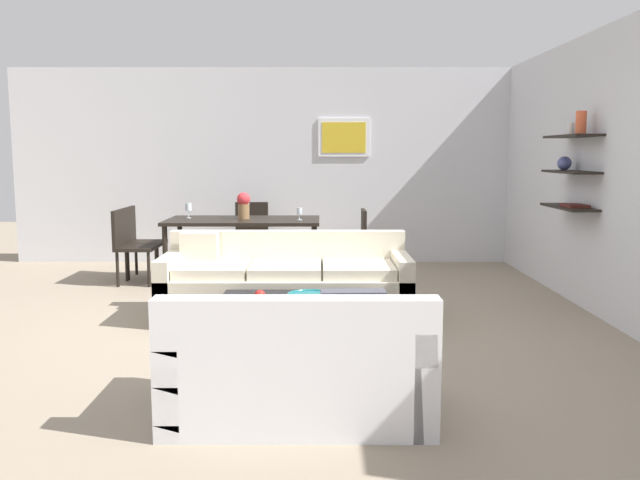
{
  "coord_description": "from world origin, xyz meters",
  "views": [
    {
      "loc": [
        0.38,
        -5.76,
        1.54
      ],
      "look_at": [
        0.38,
        0.2,
        0.75
      ],
      "focal_mm": 37.15,
      "sensor_mm": 36.0,
      "label": 1
    }
  ],
  "objects_px": {
    "dining_chair_left_far": "(138,237)",
    "candle_jar": "(330,299)",
    "coffee_table": "(298,327)",
    "decorative_bowl": "(309,299)",
    "dining_chair_right_near": "(354,242)",
    "wine_glass_right_near": "(299,211)",
    "apple_on_coffee_table": "(259,295)",
    "dining_chair_left_near": "(129,242)",
    "loveseat_white": "(299,367)",
    "dining_table": "(243,225)",
    "wine_glass_head": "(246,207)",
    "dining_chair_head": "(251,231)",
    "sofa_beige": "(285,286)",
    "wine_glass_left_far": "(188,207)",
    "centerpiece_vase": "(243,205)"
  },
  "relations": [
    {
      "from": "dining_chair_left_far",
      "to": "wine_glass_head",
      "type": "distance_m",
      "value": 1.38
    },
    {
      "from": "dining_chair_right_near",
      "to": "dining_chair_left_far",
      "type": "bearing_deg",
      "value": 170.94
    },
    {
      "from": "sofa_beige",
      "to": "dining_chair_left_far",
      "type": "relative_size",
      "value": 2.6
    },
    {
      "from": "coffee_table",
      "to": "dining_table",
      "type": "distance_m",
      "value": 3.02
    },
    {
      "from": "loveseat_white",
      "to": "dining_chair_right_near",
      "type": "relative_size",
      "value": 1.73
    },
    {
      "from": "dining_chair_left_far",
      "to": "wine_glass_left_far",
      "type": "relative_size",
      "value": 4.82
    },
    {
      "from": "coffee_table",
      "to": "apple_on_coffee_table",
      "type": "bearing_deg",
      "value": 163.44
    },
    {
      "from": "candle_jar",
      "to": "wine_glass_right_near",
      "type": "relative_size",
      "value": 0.44
    },
    {
      "from": "sofa_beige",
      "to": "centerpiece_vase",
      "type": "height_order",
      "value": "centerpiece_vase"
    },
    {
      "from": "sofa_beige",
      "to": "dining_chair_left_near",
      "type": "distance_m",
      "value": 2.49
    },
    {
      "from": "candle_jar",
      "to": "dining_chair_right_near",
      "type": "distance_m",
      "value": 2.66
    },
    {
      "from": "dining_chair_right_near",
      "to": "wine_glass_left_far",
      "type": "relative_size",
      "value": 4.82
    },
    {
      "from": "coffee_table",
      "to": "wine_glass_head",
      "type": "relative_size",
      "value": 7.5
    },
    {
      "from": "loveseat_white",
      "to": "wine_glass_left_far",
      "type": "relative_size",
      "value": 8.33
    },
    {
      "from": "candle_jar",
      "to": "dining_chair_left_near",
      "type": "relative_size",
      "value": 0.07
    },
    {
      "from": "dining_chair_left_near",
      "to": "coffee_table",
      "type": "bearing_deg",
      "value": -52.27
    },
    {
      "from": "dining_chair_right_near",
      "to": "dining_chair_head",
      "type": "distance_m",
      "value": 1.71
    },
    {
      "from": "dining_chair_left_far",
      "to": "wine_glass_left_far",
      "type": "xyz_separation_m",
      "value": [
        0.64,
        -0.09,
        0.38
      ]
    },
    {
      "from": "loveseat_white",
      "to": "dining_table",
      "type": "xyz_separation_m",
      "value": [
        -0.8,
        4.14,
        0.39
      ]
    },
    {
      "from": "coffee_table",
      "to": "loveseat_white",
      "type": "bearing_deg",
      "value": -87.73
    },
    {
      "from": "loveseat_white",
      "to": "wine_glass_right_near",
      "type": "bearing_deg",
      "value": 91.75
    },
    {
      "from": "dining_chair_left_near",
      "to": "wine_glass_right_near",
      "type": "distance_m",
      "value": 2.03
    },
    {
      "from": "dining_chair_left_near",
      "to": "candle_jar",
      "type": "bearing_deg",
      "value": -48.72
    },
    {
      "from": "coffee_table",
      "to": "wine_glass_head",
      "type": "bearing_deg",
      "value": 102.85
    },
    {
      "from": "loveseat_white",
      "to": "centerpiece_vase",
      "type": "distance_m",
      "value": 4.29
    },
    {
      "from": "loveseat_white",
      "to": "wine_glass_head",
      "type": "xyz_separation_m",
      "value": [
        -0.8,
        4.55,
        0.57
      ]
    },
    {
      "from": "wine_glass_left_far",
      "to": "candle_jar",
      "type": "bearing_deg",
      "value": -60.52
    },
    {
      "from": "coffee_table",
      "to": "dining_chair_left_near",
      "type": "bearing_deg",
      "value": 127.73
    },
    {
      "from": "apple_on_coffee_table",
      "to": "wine_glass_left_far",
      "type": "relative_size",
      "value": 0.49
    },
    {
      "from": "coffee_table",
      "to": "candle_jar",
      "type": "height_order",
      "value": "candle_jar"
    },
    {
      "from": "dining_chair_left_far",
      "to": "centerpiece_vase",
      "type": "bearing_deg",
      "value": -8.13
    },
    {
      "from": "apple_on_coffee_table",
      "to": "dining_chair_right_near",
      "type": "bearing_deg",
      "value": 71.37
    },
    {
      "from": "dining_chair_left_near",
      "to": "decorative_bowl",
      "type": "bearing_deg",
      "value": -51.49
    },
    {
      "from": "wine_glass_right_near",
      "to": "centerpiece_vase",
      "type": "relative_size",
      "value": 0.46
    },
    {
      "from": "dining_table",
      "to": "dining_chair_head",
      "type": "relative_size",
      "value": 2.07
    },
    {
      "from": "loveseat_white",
      "to": "coffee_table",
      "type": "bearing_deg",
      "value": 92.27
    },
    {
      "from": "candle_jar",
      "to": "dining_table",
      "type": "xyz_separation_m",
      "value": [
        -1.0,
        2.85,
        0.27
      ]
    },
    {
      "from": "candle_jar",
      "to": "apple_on_coffee_table",
      "type": "height_order",
      "value": "apple_on_coffee_table"
    },
    {
      "from": "wine_glass_right_near",
      "to": "decorative_bowl",
      "type": "bearing_deg",
      "value": -86.64
    },
    {
      "from": "candle_jar",
      "to": "dining_chair_left_far",
      "type": "distance_m",
      "value": 3.84
    },
    {
      "from": "dining_chair_right_near",
      "to": "wine_glass_right_near",
      "type": "height_order",
      "value": "wine_glass_right_near"
    },
    {
      "from": "coffee_table",
      "to": "decorative_bowl",
      "type": "distance_m",
      "value": 0.26
    },
    {
      "from": "candle_jar",
      "to": "dining_chair_right_near",
      "type": "relative_size",
      "value": 0.07
    },
    {
      "from": "dining_chair_left_far",
      "to": "candle_jar",
      "type": "bearing_deg",
      "value": -52.86
    },
    {
      "from": "dining_chair_left_near",
      "to": "dining_chair_head",
      "type": "distance_m",
      "value": 1.71
    },
    {
      "from": "candle_jar",
      "to": "decorative_bowl",
      "type": "bearing_deg",
      "value": -153.73
    },
    {
      "from": "wine_glass_left_far",
      "to": "centerpiece_vase",
      "type": "bearing_deg",
      "value": -7.89
    },
    {
      "from": "coffee_table",
      "to": "apple_on_coffee_table",
      "type": "xyz_separation_m",
      "value": [
        -0.3,
        0.09,
        0.23
      ]
    },
    {
      "from": "dining_chair_right_near",
      "to": "sofa_beige",
      "type": "bearing_deg",
      "value": -114.62
    },
    {
      "from": "dining_chair_head",
      "to": "dining_chair_left_far",
      "type": "bearing_deg",
      "value": -153.29
    }
  ]
}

